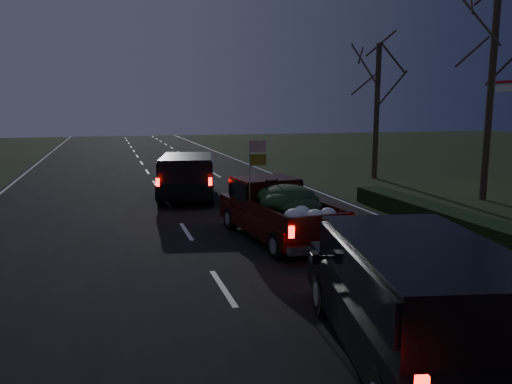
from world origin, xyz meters
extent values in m
plane|color=black|center=(0.00, 0.00, 0.00)|extent=(120.00, 120.00, 0.00)
cube|color=black|center=(0.00, 0.00, 0.01)|extent=(14.00, 120.00, 0.02)
cube|color=black|center=(7.80, 3.00, 0.30)|extent=(1.00, 10.00, 0.60)
cylinder|color=black|center=(12.50, 7.00, 4.25)|extent=(0.28, 0.28, 8.50)
cylinder|color=black|center=(11.50, 14.00, 3.50)|extent=(0.28, 0.28, 7.00)
cube|color=black|center=(2.36, 3.43, 0.56)|extent=(2.35, 4.81, 0.51)
cube|color=black|center=(2.27, 4.26, 1.25)|extent=(1.87, 1.66, 0.84)
cube|color=black|center=(2.27, 4.26, 1.35)|extent=(1.95, 1.58, 0.51)
cube|color=black|center=(2.49, 2.23, 0.84)|extent=(1.99, 2.77, 0.06)
ellipsoid|color=black|center=(2.49, 2.70, 1.25)|extent=(1.66, 1.82, 0.56)
cylinder|color=gray|center=(1.53, 3.34, 1.90)|extent=(0.03, 0.03, 1.86)
cube|color=red|center=(1.78, 3.36, 2.67)|extent=(0.48, 0.07, 0.32)
cube|color=gold|center=(1.78, 3.36, 2.30)|extent=(0.48, 0.07, 0.32)
cube|color=black|center=(0.95, 10.73, 0.65)|extent=(3.06, 5.36, 0.63)
cube|color=black|center=(0.89, 10.47, 1.37)|extent=(2.67, 4.00, 0.84)
cube|color=black|center=(0.89, 10.47, 1.45)|extent=(2.75, 3.92, 0.50)
cube|color=black|center=(2.04, -3.63, 0.67)|extent=(3.20, 5.54, 0.65)
cube|color=black|center=(1.99, -3.90, 1.41)|extent=(2.78, 4.13, 0.87)
cube|color=black|center=(1.99, -3.90, 1.50)|extent=(2.86, 4.05, 0.52)
cube|color=black|center=(1.02, -2.36, 1.28)|extent=(0.16, 0.26, 0.17)
camera|label=1|loc=(-2.15, -9.64, 3.69)|focal=35.00mm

